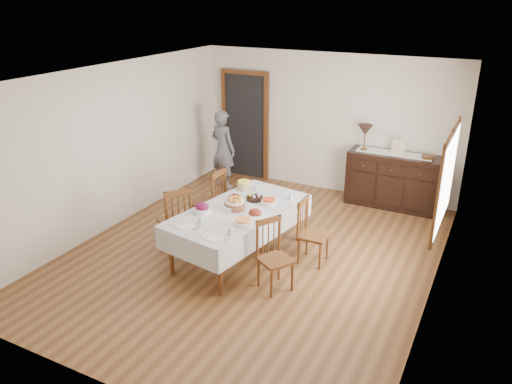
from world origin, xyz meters
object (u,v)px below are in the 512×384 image
at_px(chair_right_near, 274,254).
at_px(table_lamp, 365,131).
at_px(dining_table, 238,215).
at_px(chair_right_far, 311,231).
at_px(person, 223,147).
at_px(sideboard, 394,180).
at_px(chair_left_far, 212,200).
at_px(chair_left_near, 176,219).

xyz_separation_m(chair_right_near, table_lamp, (0.19, 3.35, 0.85)).
distance_m(dining_table, table_lamp, 3.09).
bearing_deg(chair_right_far, person, 51.96).
bearing_deg(table_lamp, chair_right_near, -93.28).
distance_m(sideboard, person, 3.25).
height_order(dining_table, chair_left_far, chair_left_far).
xyz_separation_m(chair_left_far, table_lamp, (1.78, 2.28, 0.80)).
bearing_deg(sideboard, table_lamp, -178.17).
bearing_deg(chair_left_near, person, -129.82).
relative_size(chair_left_near, chair_right_near, 1.10).
bearing_deg(table_lamp, dining_table, -108.99).
xyz_separation_m(dining_table, chair_left_far, (-0.80, 0.57, -0.13)).
relative_size(chair_right_near, person, 0.57).
bearing_deg(sideboard, chair_right_far, -103.13).
bearing_deg(person, chair_right_far, 155.18).
bearing_deg(person, table_lamp, -156.09).
height_order(dining_table, table_lamp, table_lamp).
relative_size(chair_right_far, sideboard, 0.58).
bearing_deg(dining_table, chair_right_far, 29.01).
bearing_deg(chair_left_far, dining_table, 55.84).
relative_size(dining_table, table_lamp, 5.07).
bearing_deg(table_lamp, chair_right_far, -90.26).
distance_m(chair_right_near, table_lamp, 3.47).
distance_m(dining_table, chair_left_far, 0.99).
bearing_deg(chair_left_far, chair_left_near, -4.89).
bearing_deg(chair_right_far, chair_left_far, 82.14).
relative_size(chair_left_near, person, 0.63).
bearing_deg(chair_left_far, chair_right_near, 57.21).
bearing_deg(chair_left_far, table_lamp, 143.26).
bearing_deg(table_lamp, person, -168.74).
distance_m(dining_table, chair_left_near, 0.94).
bearing_deg(chair_left_far, chair_right_far, 83.89).
relative_size(dining_table, chair_right_far, 2.49).
xyz_separation_m(chair_right_near, person, (-2.42, 2.83, 0.34)).
relative_size(chair_left_near, sideboard, 0.63).
xyz_separation_m(dining_table, person, (-1.63, 2.33, 0.16)).
height_order(chair_right_far, sideboard, sideboard).
bearing_deg(chair_right_far, table_lamp, -0.84).
xyz_separation_m(chair_right_far, person, (-2.60, 1.99, 0.34)).
distance_m(chair_right_far, sideboard, 2.60).
height_order(chair_right_near, chair_right_far, chair_right_near).
height_order(chair_left_near, chair_right_near, chair_left_near).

